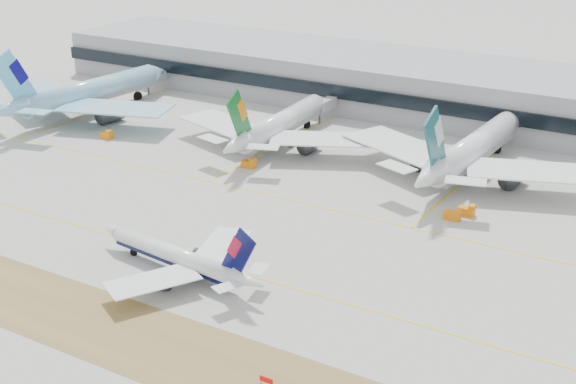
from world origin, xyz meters
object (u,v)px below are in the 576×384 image
Objects in this scene: widebody_cathay at (471,151)px; terminal at (462,91)px; taxiing_airliner at (180,258)px; widebody_korean at (86,94)px; widebody_eva at (278,126)px.

terminal is at bearing 24.11° from widebody_cathay.
terminal is at bearing -87.24° from taxiing_airliner.
terminal is (97.79, 58.12, 0.88)m from widebody_korean.
widebody_cathay is at bearing -103.44° from taxiing_airliner.
widebody_korean is at bearing 96.77° from widebody_cathay.
widebody_cathay is at bearing -89.13° from widebody_eva.
terminal is at bearing -35.46° from widebody_eva.
widebody_cathay reaches higher than taxiing_airliner.
widebody_eva is (65.35, 4.97, -1.06)m from widebody_korean.
taxiing_airliner is 76.49m from widebody_eva.
widebody_korean is 65.55m from widebody_eva.
widebody_korean is at bearing -149.27° from terminal.
widebody_korean is 113.76m from terminal.
widebody_eva is at bearing 97.10° from widebody_cathay.
widebody_cathay is (28.45, 77.22, 2.99)m from taxiing_airliner.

